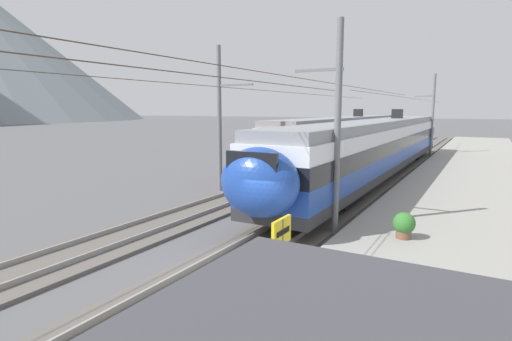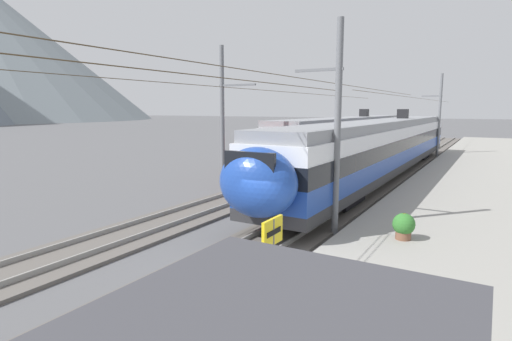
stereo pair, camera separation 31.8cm
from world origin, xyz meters
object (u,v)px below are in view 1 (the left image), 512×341
at_px(catenary_mast_mid, 335,125).
at_px(catenary_mast_far_side, 222,117).
at_px(train_far_track, 342,136).
at_px(platform_sign, 281,250).
at_px(train_near_platform, 380,145).
at_px(potted_plant_platform_edge, 404,224).
at_px(catenary_mast_east, 431,114).

distance_m(catenary_mast_mid, catenary_mast_far_side, 9.32).
relative_size(train_far_track, platform_sign, 12.95).
height_order(train_far_track, platform_sign, train_far_track).
bearing_deg(catenary_mast_far_side, train_near_platform, -37.47).
bearing_deg(potted_plant_platform_edge, train_far_track, 22.77).
xyz_separation_m(catenary_mast_mid, catenary_mast_east, (28.01, -0.00, 0.05)).
height_order(train_far_track, potted_plant_platform_edge, train_far_track).
xyz_separation_m(train_near_platform, platform_sign, (-20.91, -3.00, -0.23)).
relative_size(train_near_platform, catenary_mast_far_side, 0.79).
relative_size(catenary_mast_mid, platform_sign, 19.45).
relative_size(train_near_platform, catenary_mast_mid, 0.79).
height_order(train_near_platform, potted_plant_platform_edge, train_near_platform).
relative_size(train_near_platform, platform_sign, 15.36).
bearing_deg(catenary_mast_east, platform_sign, -177.44).
bearing_deg(potted_plant_platform_edge, train_near_platform, 16.16).
xyz_separation_m(catenary_mast_far_side, potted_plant_platform_edge, (-5.13, -10.65, -3.30)).
bearing_deg(train_far_track, platform_sign, -164.48).
distance_m(train_far_track, catenary_mast_mid, 21.54).
xyz_separation_m(catenary_mast_east, catenary_mast_far_side, (-23.31, 8.05, 0.09)).
xyz_separation_m(train_far_track, catenary_mast_east, (7.46, -6.22, 1.82)).
xyz_separation_m(train_far_track, platform_sign, (-28.09, -7.80, -0.23)).
bearing_deg(catenary_mast_far_side, catenary_mast_mid, -120.26).
relative_size(catenary_mast_east, catenary_mast_far_side, 1.00).
xyz_separation_m(train_near_platform, catenary_mast_mid, (-13.37, -1.41, 1.77)).
bearing_deg(train_near_platform, train_far_track, 33.81).
distance_m(train_near_platform, catenary_mast_east, 14.81).
xyz_separation_m(train_far_track, catenary_mast_mid, (-20.55, -6.21, 1.78)).
relative_size(train_near_platform, train_far_track, 1.19).
relative_size(catenary_mast_east, potted_plant_platform_edge, 49.88).
relative_size(catenary_mast_far_side, platform_sign, 19.45).
xyz_separation_m(train_far_track, potted_plant_platform_edge, (-20.98, -8.81, -1.38)).
height_order(train_far_track, catenary_mast_east, catenary_mast_east).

